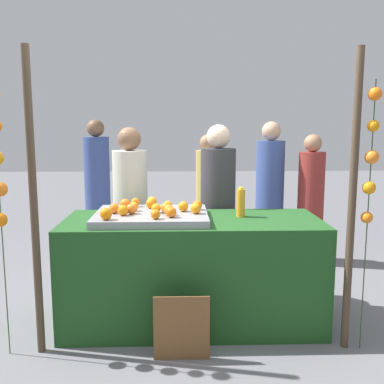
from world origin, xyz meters
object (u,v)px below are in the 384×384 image
object	(u,v)px
orange_1	(156,208)
vendor_left	(131,218)
orange_0	(152,202)
stall_counter	(193,271)
vendor_right	(218,217)
juice_bottle	(241,203)
chalkboard_sign	(182,329)

from	to	relation	value
orange_1	vendor_left	world-z (taller)	vendor_left
orange_0	stall_counter	bearing A→B (deg)	-35.92
orange_0	vendor_right	bearing A→B (deg)	31.71
vendor_left	vendor_right	world-z (taller)	vendor_right
orange_0	orange_1	size ratio (longest dim) A/B	1.14
juice_bottle	vendor_left	bearing A→B (deg)	150.27
orange_1	vendor_right	xyz separation A→B (m)	(0.56, 0.65, -0.22)
orange_0	vendor_right	xyz separation A→B (m)	(0.61, 0.37, -0.22)
stall_counter	vendor_left	bearing A→B (deg)	131.85
stall_counter	vendor_left	xyz separation A→B (m)	(-0.57, 0.64, 0.31)
stall_counter	juice_bottle	distance (m)	0.70
juice_bottle	vendor_right	xyz separation A→B (m)	(-0.14, 0.54, -0.24)
orange_0	juice_bottle	size ratio (longest dim) A/B	0.34
juice_bottle	vendor_left	distance (m)	1.15
chalkboard_sign	vendor_right	bearing A→B (deg)	73.60
chalkboard_sign	vendor_left	size ratio (longest dim) A/B	0.30
stall_counter	orange_1	bearing A→B (deg)	-174.25
orange_1	vendor_left	size ratio (longest dim) A/B	0.05
stall_counter	orange_1	distance (m)	0.62
stall_counter	chalkboard_sign	distance (m)	0.64
stall_counter	orange_1	size ratio (longest dim) A/B	27.84
juice_bottle	chalkboard_sign	xyz separation A→B (m)	(-0.50, -0.68, -0.78)
orange_1	vendor_right	world-z (taller)	vendor_right
chalkboard_sign	vendor_left	bearing A→B (deg)	111.02
orange_1	vendor_left	bearing A→B (deg)	112.52
stall_counter	chalkboard_sign	xyz separation A→B (m)	(-0.10, -0.60, -0.21)
orange_0	orange_1	distance (m)	0.28
stall_counter	vendor_right	xyz separation A→B (m)	(0.26, 0.62, 0.32)
vendor_left	vendor_right	size ratio (longest dim) A/B	0.99
juice_bottle	vendor_right	bearing A→B (deg)	104.60
vendor_left	juice_bottle	bearing A→B (deg)	-29.73
stall_counter	juice_bottle	bearing A→B (deg)	11.32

